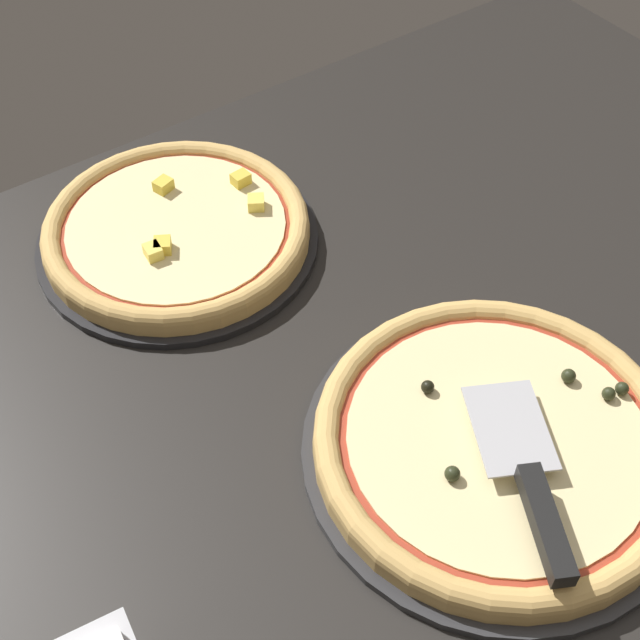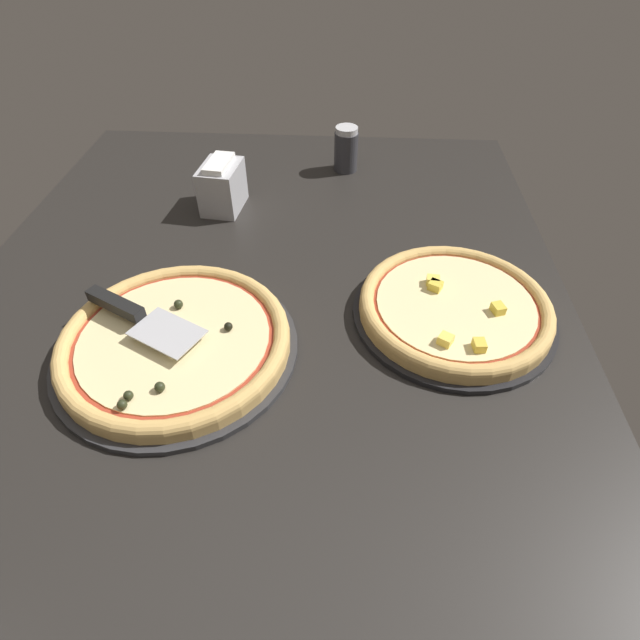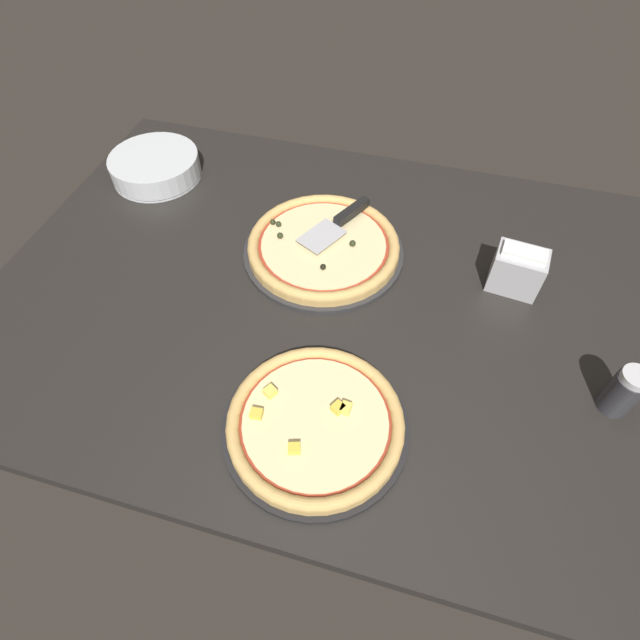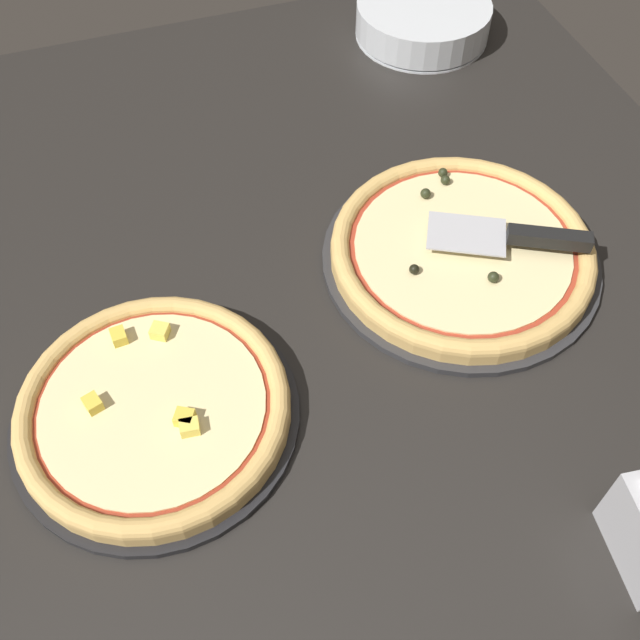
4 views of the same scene
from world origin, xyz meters
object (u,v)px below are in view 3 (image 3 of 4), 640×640
object	(u,v)px
pizza_back	(315,422)
serving_spatula	(344,218)
pizza_front	(323,245)
plate_stack	(155,166)
napkin_holder	(517,270)
parmesan_shaker	(624,391)

from	to	relation	value
pizza_back	serving_spatula	size ratio (longest dim) A/B	1.51
pizza_front	plate_stack	world-z (taller)	plate_stack
serving_spatula	plate_stack	xyz separation A→B (cm)	(56.15, -9.66, -2.31)
pizza_front	napkin_holder	bearing A→B (deg)	-178.48
plate_stack	napkin_holder	distance (cm)	98.77
pizza_front	napkin_holder	world-z (taller)	napkin_holder
pizza_front	pizza_back	distance (cm)	46.57
parmesan_shaker	napkin_holder	world-z (taller)	napkin_holder
serving_spatula	parmesan_shaker	bearing A→B (deg)	151.56
parmesan_shaker	serving_spatula	bearing A→B (deg)	-28.44
parmesan_shaker	pizza_front	bearing A→B (deg)	-21.65
pizza_front	serving_spatula	world-z (taller)	serving_spatula
parmesan_shaker	napkin_holder	bearing A→B (deg)	-53.37
napkin_holder	serving_spatula	bearing A→B (deg)	-8.89
serving_spatula	napkin_holder	world-z (taller)	napkin_holder
pizza_front	napkin_holder	xyz separation A→B (cm)	(-44.31, -1.18, 2.79)
serving_spatula	parmesan_shaker	distance (cm)	69.44
serving_spatula	plate_stack	world-z (taller)	serving_spatula
pizza_back	parmesan_shaker	world-z (taller)	parmesan_shaker
pizza_front	parmesan_shaker	bearing A→B (deg)	158.35
plate_stack	napkin_holder	xyz separation A→B (cm)	(-97.42, 16.12, 2.10)
pizza_front	plate_stack	size ratio (longest dim) A/B	1.50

